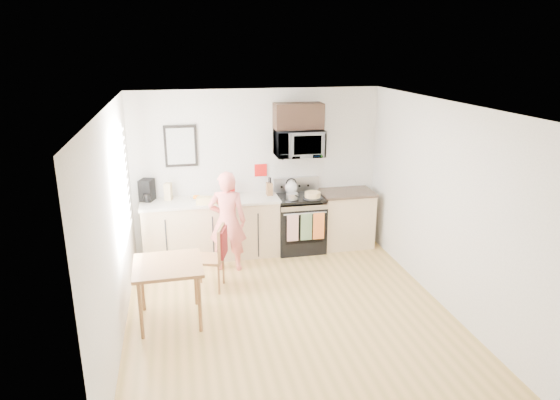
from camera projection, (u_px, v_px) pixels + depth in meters
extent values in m
plane|color=#A88641|center=(289.00, 312.00, 6.33)|extent=(4.60, 4.60, 0.00)
cube|color=beige|center=(257.00, 170.00, 8.09)|extent=(4.00, 0.04, 2.60)
cube|color=beige|center=(357.00, 312.00, 3.79)|extent=(4.00, 0.04, 2.60)
cube|color=beige|center=(114.00, 228.00, 5.54)|extent=(0.04, 4.60, 2.60)
cube|color=beige|center=(442.00, 205.00, 6.33)|extent=(0.04, 4.60, 2.60)
cube|color=white|center=(290.00, 105.00, 5.55)|extent=(4.00, 4.60, 0.04)
cube|color=silver|center=(121.00, 187.00, 6.22)|extent=(0.02, 1.40, 1.50)
cube|color=white|center=(121.00, 187.00, 6.22)|extent=(0.01, 1.30, 1.40)
cube|color=#CEB084|center=(212.00, 229.00, 7.90)|extent=(2.10, 0.60, 0.90)
cube|color=beige|center=(210.00, 201.00, 7.76)|extent=(2.14, 0.64, 0.04)
cube|color=#CEB084|center=(345.00, 219.00, 8.34)|extent=(0.84, 0.60, 0.90)
cube|color=black|center=(346.00, 193.00, 8.20)|extent=(0.88, 0.64, 0.04)
cube|color=black|center=(299.00, 227.00, 8.18)|extent=(0.76, 0.65, 0.77)
cube|color=black|center=(304.00, 230.00, 7.87)|extent=(0.61, 0.02, 0.45)
cube|color=#A9A9AE|center=(305.00, 210.00, 7.77)|extent=(0.74, 0.02, 0.14)
cylinder|color=#A9A9AE|center=(305.00, 214.00, 7.74)|extent=(0.68, 0.02, 0.02)
cube|color=black|center=(300.00, 197.00, 8.03)|extent=(0.76, 0.65, 0.04)
cube|color=#A9A9AE|center=(296.00, 184.00, 8.24)|extent=(0.76, 0.08, 0.24)
cube|color=silver|center=(293.00, 228.00, 7.76)|extent=(0.18, 0.02, 0.44)
cube|color=#57734C|center=(306.00, 227.00, 7.80)|extent=(0.18, 0.02, 0.44)
cube|color=#D75320|center=(319.00, 226.00, 7.84)|extent=(0.18, 0.02, 0.44)
imported|color=#A9A9AE|center=(299.00, 143.00, 7.87)|extent=(0.76, 0.51, 0.42)
cube|color=black|center=(298.00, 116.00, 7.79)|extent=(0.76, 0.35, 0.40)
cube|color=black|center=(181.00, 146.00, 7.70)|extent=(0.50, 0.03, 0.65)
cube|color=#9FA49B|center=(181.00, 146.00, 7.68)|extent=(0.42, 0.01, 0.56)
cube|color=#AF100F|center=(261.00, 170.00, 8.08)|extent=(0.20, 0.02, 0.20)
imported|color=#CC3F38|center=(227.00, 221.00, 7.33)|extent=(0.62, 0.47, 1.52)
cube|color=brown|center=(168.00, 265.00, 5.93)|extent=(0.81, 0.81, 0.04)
cylinder|color=brown|center=(141.00, 311.00, 5.66)|extent=(0.04, 0.04, 0.72)
cylinder|color=brown|center=(200.00, 304.00, 5.80)|extent=(0.04, 0.04, 0.72)
cylinder|color=brown|center=(142.00, 285.00, 6.28)|extent=(0.04, 0.04, 0.72)
cylinder|color=brown|center=(195.00, 279.00, 6.42)|extent=(0.04, 0.04, 0.72)
cube|color=brown|center=(209.00, 259.00, 6.82)|extent=(0.48, 0.48, 0.04)
cube|color=brown|center=(221.00, 243.00, 6.73)|extent=(0.15, 0.38, 0.46)
cube|color=#58140F|center=(223.00, 242.00, 6.73)|extent=(0.15, 0.35, 0.39)
cylinder|color=brown|center=(195.00, 279.00, 6.74)|extent=(0.03, 0.03, 0.42)
cylinder|color=brown|center=(219.00, 280.00, 6.72)|extent=(0.03, 0.03, 0.42)
cylinder|color=brown|center=(201.00, 269.00, 7.05)|extent=(0.03, 0.03, 0.42)
cylinder|color=brown|center=(223.00, 270.00, 7.03)|extent=(0.03, 0.03, 0.42)
cube|color=brown|center=(269.00, 189.00, 7.97)|extent=(0.09, 0.13, 0.20)
cylinder|color=#AF100F|center=(231.00, 191.00, 7.90)|extent=(0.13, 0.13, 0.16)
imported|color=white|center=(196.00, 199.00, 7.73)|extent=(0.21, 0.21, 0.05)
cube|color=tan|center=(168.00, 192.00, 7.70)|extent=(0.13, 0.13, 0.27)
cube|color=black|center=(147.00, 190.00, 7.67)|extent=(0.26, 0.28, 0.34)
cylinder|color=black|center=(147.00, 197.00, 7.60)|extent=(0.13, 0.13, 0.13)
cube|color=tan|center=(207.00, 201.00, 7.52)|extent=(0.33, 0.22, 0.11)
cylinder|color=black|center=(313.00, 198.00, 7.88)|extent=(0.30, 0.30, 0.02)
cylinder|color=tan|center=(313.00, 195.00, 7.86)|extent=(0.25, 0.25, 0.08)
sphere|color=white|center=(291.00, 187.00, 8.10)|extent=(0.21, 0.21, 0.21)
cone|color=white|center=(291.00, 181.00, 8.07)|extent=(0.07, 0.07, 0.07)
torus|color=black|center=(291.00, 184.00, 8.08)|extent=(0.18, 0.02, 0.18)
cylinder|color=#A9A9AE|center=(292.00, 196.00, 7.82)|extent=(0.19, 0.19, 0.10)
cylinder|color=black|center=(297.00, 196.00, 7.69)|extent=(0.07, 0.17, 0.02)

